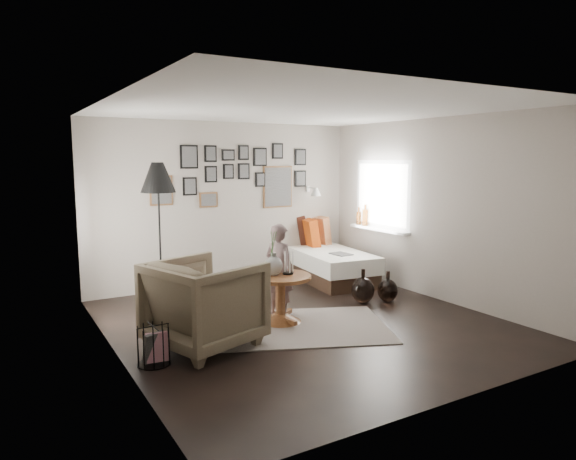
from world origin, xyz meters
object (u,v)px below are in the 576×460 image
armchair (205,304)px  child (280,271)px  daybed (321,258)px  demijohn_large (363,290)px  magazine_basket (154,345)px  pedestal_table (280,301)px  floor_lamp (158,183)px  demijohn_small (388,290)px  vase (274,262)px

armchair → child: 1.33m
child → daybed: bearing=-67.8°
demijohn_large → magazine_basket: bearing=-168.0°
daybed → magazine_basket: (-3.54, -2.32, -0.14)m
magazine_basket → child: bearing=21.6°
pedestal_table → demijohn_large: pedestal_table is taller
pedestal_table → magazine_basket: size_ratio=1.96×
pedestal_table → floor_lamp: bearing=129.4°
demijohn_large → child: child is taller
floor_lamp → demijohn_small: size_ratio=4.44×
demijohn_small → child: child is taller
armchair → daybed: bearing=-72.6°
pedestal_table → demijohn_small: size_ratio=1.72×
floor_lamp → demijohn_large: bearing=-25.1°
demijohn_small → child: (-1.66, 0.18, 0.44)m
floor_lamp → armchair: bearing=-90.6°
vase → floor_lamp: size_ratio=0.28×
floor_lamp → demijohn_small: bearing=-24.4°
armchair → demijohn_large: bearing=-98.0°
armchair → magazine_basket: bearing=89.4°
demijohn_large → armchair: bearing=-169.5°
vase → demijohn_large: (1.50, 0.13, -0.58)m
vase → demijohn_small: vase is taller
pedestal_table → child: (0.11, 0.21, 0.33)m
pedestal_table → child: bearing=62.8°
vase → demijohn_large: bearing=5.1°
demijohn_small → child: size_ratio=0.37×
demijohn_small → pedestal_table: bearing=-178.9°
vase → daybed: 2.64m
vase → demijohn_small: size_ratio=1.23×
pedestal_table → magazine_basket: 1.81m
pedestal_table → magazine_basket: (-1.73, -0.52, -0.09)m
demijohn_large → daybed: bearing=76.6°
daybed → demijohn_small: size_ratio=5.24×
demijohn_small → child: 1.73m
pedestal_table → vase: (-0.08, 0.02, 0.49)m
armchair → child: (1.22, 0.53, 0.13)m
demijohn_large → child: (-1.31, 0.06, 0.42)m
daybed → demijohn_large: daybed is taller
vase → floor_lamp: 1.90m
vase → daybed: (1.89, 1.78, -0.43)m
armchair → child: child is taller
demijohn_large → demijohn_small: size_ratio=1.10×
vase → magazine_basket: vase is taller
floor_lamp → demijohn_large: size_ratio=4.04×
vase → magazine_basket: bearing=-162.0°
vase → pedestal_table: bearing=-14.0°
vase → demijohn_large: size_ratio=1.12×
demijohn_small → magazine_basket: bearing=-171.1°
armchair → vase: bearing=-90.5°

